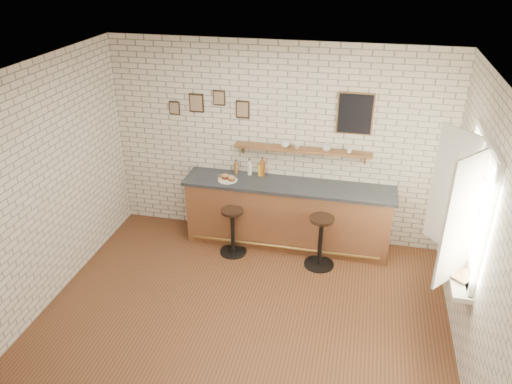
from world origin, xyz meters
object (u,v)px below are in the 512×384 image
at_px(bitters_bottle_amber, 262,168).
at_px(bar_stool_right, 320,240).
at_px(condiment_bottle_yellow, 260,170).
at_px(book_lower, 457,275).
at_px(ciabatta_sandwich, 228,177).
at_px(bitters_bottle_white, 250,168).
at_px(book_upper, 457,272).
at_px(bar_counter, 287,214).
at_px(sandwich_plate, 228,180).
at_px(shelf_cup_d, 349,150).
at_px(bitters_bottle_brown, 236,168).
at_px(shelf_cup_c, 326,147).
at_px(shelf_cup_b, 297,146).
at_px(shelf_cup_a, 285,144).
at_px(bar_stool_left, 233,230).

xyz_separation_m(bitters_bottle_amber, bar_stool_right, (0.98, -0.67, -0.72)).
bearing_deg(condiment_bottle_yellow, book_lower, -35.76).
bearing_deg(bitters_bottle_amber, ciabatta_sandwich, -149.08).
distance_m(ciabatta_sandwich, book_lower, 3.42).
bearing_deg(bitters_bottle_white, book_upper, -33.84).
bearing_deg(bar_counter, sandwich_plate, -175.29).
bearing_deg(bitters_bottle_white, bar_counter, -17.54).
bearing_deg(shelf_cup_d, bar_counter, -156.93).
distance_m(bitters_bottle_brown, bitters_bottle_white, 0.21).
height_order(bitters_bottle_brown, bitters_bottle_amber, bitters_bottle_amber).
bearing_deg(shelf_cup_c, bitters_bottle_brown, 95.31).
bearing_deg(shelf_cup_b, ciabatta_sandwich, 134.76).
bearing_deg(bar_stool_right, bar_counter, 139.35).
distance_m(bar_counter, bar_stool_right, 0.73).
xyz_separation_m(condiment_bottle_yellow, book_upper, (2.60, -1.85, -0.14)).
relative_size(shelf_cup_c, book_upper, 0.51).
xyz_separation_m(bar_stool_right, shelf_cup_a, (-0.65, 0.68, 1.13)).
xyz_separation_m(shelf_cup_c, book_upper, (1.64, -1.85, -0.59)).
bearing_deg(book_lower, shelf_cup_c, 131.36).
height_order(bar_counter, shelf_cup_b, shelf_cup_b).
xyz_separation_m(sandwich_plate, book_upper, (3.03, -1.58, -0.06)).
relative_size(bitters_bottle_amber, shelf_cup_b, 3.41).
height_order(bar_counter, book_upper, bar_counter).
relative_size(shelf_cup_a, book_upper, 0.49).
bearing_deg(ciabatta_sandwich, shelf_cup_c, 11.22).
distance_m(bitters_bottle_brown, bitters_bottle_amber, 0.41).
relative_size(shelf_cup_b, book_lower, 0.39).
xyz_separation_m(bitters_bottle_white, bar_stool_left, (-0.11, -0.63, -0.72)).
bearing_deg(bitters_bottle_brown, shelf_cup_a, 0.15).
bearing_deg(bar_stool_left, condiment_bottle_yellow, 66.76).
xyz_separation_m(bitters_bottle_brown, shelf_cup_a, (0.74, 0.00, 0.45)).
height_order(bar_stool_left, shelf_cup_b, shelf_cup_b).
bearing_deg(shelf_cup_c, sandwich_plate, 106.36).
relative_size(bitters_bottle_white, bar_stool_right, 0.32).
bearing_deg(shelf_cup_d, bitters_bottle_amber, -170.62).
bearing_deg(bitters_bottle_brown, shelf_cup_c, 0.08).
xyz_separation_m(ciabatta_sandwich, shelf_cup_c, (1.39, 0.27, 0.49)).
bearing_deg(sandwich_plate, shelf_cup_c, 11.14).
xyz_separation_m(ciabatta_sandwich, bitters_bottle_brown, (0.05, 0.27, 0.04)).
height_order(condiment_bottle_yellow, book_lower, condiment_bottle_yellow).
bearing_deg(book_lower, bar_stool_right, 143.06).
bearing_deg(shelf_cup_d, book_lower, -45.68).
xyz_separation_m(ciabatta_sandwich, shelf_cup_b, (0.97, 0.27, 0.48)).
xyz_separation_m(bitters_bottle_brown, book_lower, (2.97, -1.87, -0.16)).
height_order(shelf_cup_d, book_lower, shelf_cup_d).
bearing_deg(sandwich_plate, book_lower, -27.82).
relative_size(bitters_bottle_brown, shelf_cup_c, 1.74).
height_order(bitters_bottle_amber, shelf_cup_b, shelf_cup_b).
bearing_deg(sandwich_plate, book_upper, -27.51).
height_order(bar_counter, bitters_bottle_white, bitters_bottle_white).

